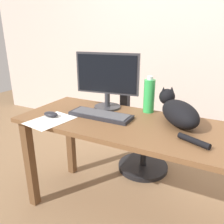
% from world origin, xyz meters
% --- Properties ---
extents(ground_plane, '(8.00, 8.00, 0.00)m').
position_xyz_m(ground_plane, '(0.00, 0.00, 0.00)').
color(ground_plane, '#846647').
extents(back_wall, '(6.00, 0.04, 2.60)m').
position_xyz_m(back_wall, '(0.00, 1.50, 1.30)').
color(back_wall, beige).
rests_on(back_wall, ground_plane).
extents(desk, '(1.58, 0.61, 0.73)m').
position_xyz_m(desk, '(0.00, 0.00, 0.62)').
color(desk, brown).
rests_on(desk, ground_plane).
extents(office_chair, '(0.50, 0.48, 0.88)m').
position_xyz_m(office_chair, '(-0.19, 0.60, 0.37)').
color(office_chair, black).
rests_on(office_chair, ground_plane).
extents(monitor, '(0.48, 0.20, 0.41)m').
position_xyz_m(monitor, '(-0.31, 0.19, 0.96)').
color(monitor, '#333338').
rests_on(monitor, desk).
extents(keyboard, '(0.44, 0.15, 0.03)m').
position_xyz_m(keyboard, '(-0.26, -0.00, 0.74)').
color(keyboard, '#232328').
rests_on(keyboard, desk).
extents(cat, '(0.40, 0.51, 0.20)m').
position_xyz_m(cat, '(0.24, 0.12, 0.81)').
color(cat, black).
rests_on(cat, desk).
extents(computer_mouse, '(0.11, 0.06, 0.04)m').
position_xyz_m(computer_mouse, '(-0.56, -0.16, 0.75)').
color(computer_mouse, '#232328').
rests_on(computer_mouse, desk).
extents(paper_sheet, '(0.25, 0.33, 0.00)m').
position_xyz_m(paper_sheet, '(-0.52, -0.21, 0.73)').
color(paper_sheet, white).
rests_on(paper_sheet, desk).
extents(water_bottle, '(0.08, 0.08, 0.26)m').
position_xyz_m(water_bottle, '(-0.00, 0.25, 0.85)').
color(water_bottle, green).
rests_on(water_bottle, desk).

